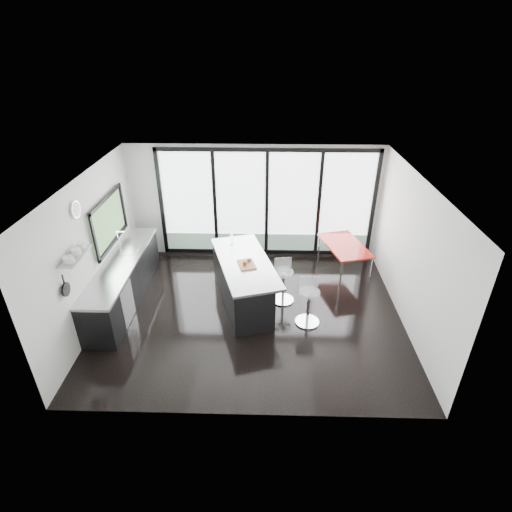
{
  "coord_description": "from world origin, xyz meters",
  "views": [
    {
      "loc": [
        0.29,
        -6.53,
        4.98
      ],
      "look_at": [
        0.1,
        0.3,
        1.15
      ],
      "focal_mm": 28.0,
      "sensor_mm": 36.0,
      "label": 1
    }
  ],
  "objects_px": {
    "bar_stool_far": "(283,286)",
    "red_table": "(343,259)",
    "island": "(242,281)",
    "bar_stool_near": "(308,307)"
  },
  "relations": [
    {
      "from": "bar_stool_near",
      "to": "red_table",
      "type": "distance_m",
      "value": 2.13
    },
    {
      "from": "bar_stool_far",
      "to": "bar_stool_near",
      "type": "bearing_deg",
      "value": -64.54
    },
    {
      "from": "island",
      "to": "bar_stool_far",
      "type": "height_order",
      "value": "island"
    },
    {
      "from": "bar_stool_far",
      "to": "island",
      "type": "bearing_deg",
      "value": 175.32
    },
    {
      "from": "bar_stool_far",
      "to": "red_table",
      "type": "distance_m",
      "value": 1.85
    },
    {
      "from": "island",
      "to": "bar_stool_near",
      "type": "distance_m",
      "value": 1.5
    },
    {
      "from": "island",
      "to": "red_table",
      "type": "xyz_separation_m",
      "value": [
        2.3,
        1.2,
        -0.11
      ]
    },
    {
      "from": "bar_stool_far",
      "to": "red_table",
      "type": "xyz_separation_m",
      "value": [
        1.43,
        1.17,
        0.01
      ]
    },
    {
      "from": "bar_stool_near",
      "to": "bar_stool_far",
      "type": "bearing_deg",
      "value": 121.19
    },
    {
      "from": "island",
      "to": "red_table",
      "type": "distance_m",
      "value": 2.6
    }
  ]
}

